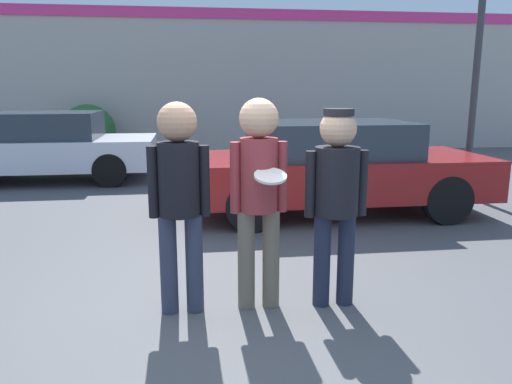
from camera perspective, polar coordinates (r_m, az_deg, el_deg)
ground_plane at (r=4.37m, az=-4.24°, el=-14.32°), size 56.00×56.00×0.00m
storefront_building at (r=15.18m, az=-7.15°, el=12.48°), size 24.00×0.22×4.16m
person_left at (r=4.21m, az=-8.78°, el=0.36°), size 0.51×0.34×1.82m
person_middle_with_frisbee at (r=4.25m, az=0.33°, el=0.85°), size 0.49×0.54×1.84m
person_right at (r=4.37m, az=9.16°, el=0.41°), size 0.56×0.39×1.75m
parked_car_near at (r=7.80m, az=8.81°, el=2.93°), size 4.57×1.95×1.42m
parked_car_far at (r=11.29m, az=-22.76°, el=4.85°), size 4.34×1.94×1.43m
shrub at (r=14.55m, az=-18.62°, el=6.58°), size 1.48×1.48×1.48m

